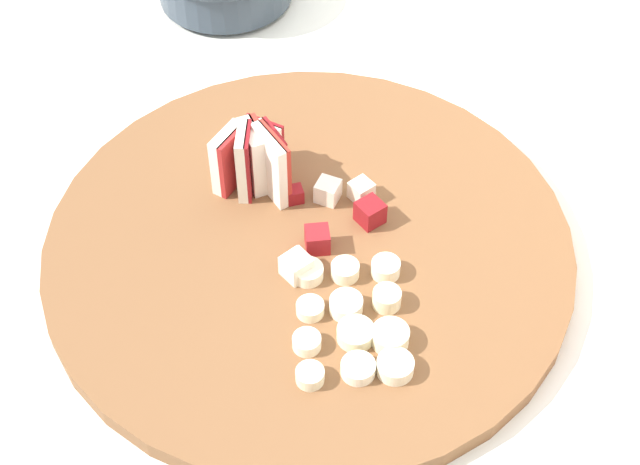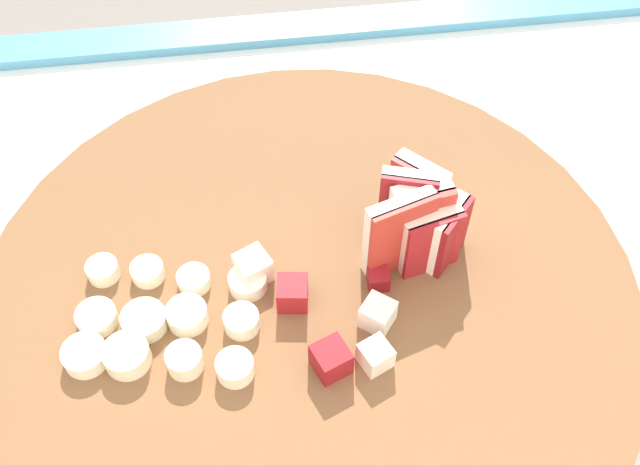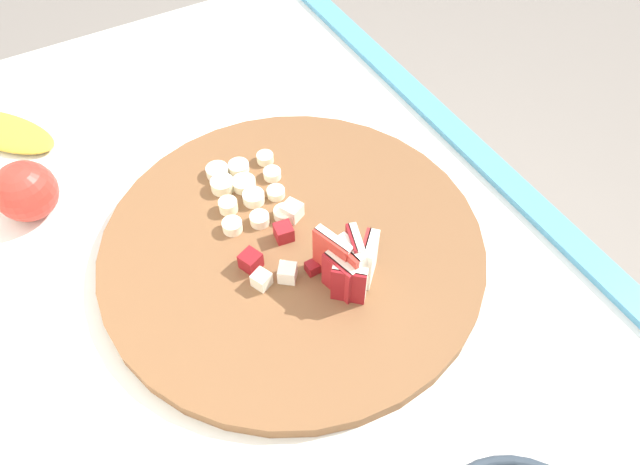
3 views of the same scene
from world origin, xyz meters
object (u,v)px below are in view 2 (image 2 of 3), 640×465
at_px(cutting_board, 308,300).
at_px(banana_slice_rows, 163,322).
at_px(apple_wedge_fan, 418,222).
at_px(apple_dice_pile, 311,305).

height_order(cutting_board, banana_slice_rows, banana_slice_rows).
distance_m(cutting_board, apple_wedge_fan, 0.09).
distance_m(apple_wedge_fan, banana_slice_rows, 0.18).
xyz_separation_m(apple_dice_pile, banana_slice_rows, (0.10, -0.00, -0.00)).
height_order(cutting_board, apple_dice_pile, apple_dice_pile).
bearing_deg(apple_wedge_fan, cutting_board, 19.25).
distance_m(cutting_board, apple_dice_pile, 0.02).
relative_size(cutting_board, apple_wedge_fan, 5.94).
height_order(apple_wedge_fan, apple_dice_pile, apple_wedge_fan).
bearing_deg(banana_slice_rows, apple_wedge_fan, -166.70).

